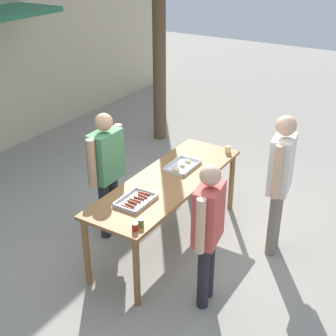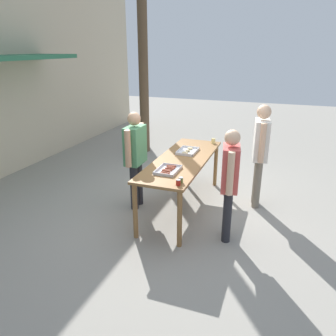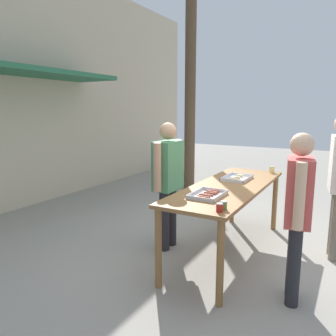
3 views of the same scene
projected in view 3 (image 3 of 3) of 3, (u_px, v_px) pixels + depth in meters
ground_plane at (227, 252)px, 4.15m from camera, size 24.00×24.00×0.00m
building_facade_back at (13, 82)px, 5.70m from camera, size 12.00×1.11×4.50m
serving_table at (229, 193)px, 4.01m from camera, size 2.39×0.79×0.88m
food_tray_sausages at (207, 195)px, 3.47m from camera, size 0.44×0.30×0.04m
food_tray_buns at (237, 178)px, 4.31m from camera, size 0.46×0.31×0.05m
condiment_jar_mustard at (220, 208)px, 2.94m from camera, size 0.06×0.06×0.08m
condiment_jar_ketchup at (224, 205)px, 3.02m from camera, size 0.06×0.06×0.08m
beer_cup at (272, 170)px, 4.76m from camera, size 0.08×0.08×0.09m
person_server_behind_table at (168, 175)px, 4.15m from camera, size 0.62×0.24×1.63m
person_customer_holding_hotdog at (298, 204)px, 2.96m from camera, size 0.57×0.29×1.59m
utility_pole at (191, 31)px, 6.85m from camera, size 1.10×0.23×6.65m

